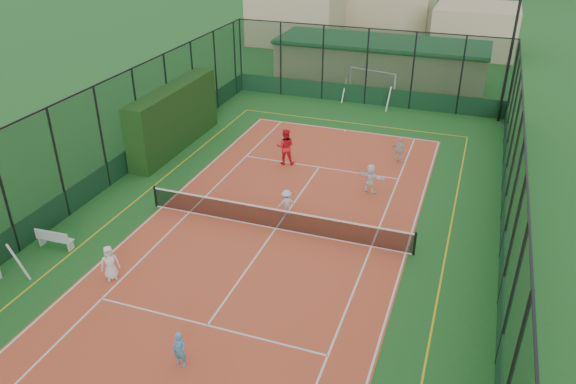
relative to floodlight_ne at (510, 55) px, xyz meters
name	(u,v)px	position (x,y,z in m)	size (l,w,h in m)	color
ground	(276,229)	(-8.60, -16.60, -4.12)	(300.00, 300.00, 0.00)	#1F5B24
court_slab	(276,229)	(-8.60, -16.60, -4.12)	(11.17, 23.97, 0.01)	#CC462D
tennis_net	(276,218)	(-8.60, -16.60, -3.59)	(11.67, 0.12, 1.06)	black
perimeter_fence	(275,176)	(-8.60, -16.60, -1.62)	(18.12, 34.12, 5.00)	#113319
floodlight_ne	(510,55)	(0.00, 0.00, 0.00)	(0.60, 0.26, 8.25)	black
clubhouse	(381,62)	(-8.60, 5.40, -2.55)	(15.20, 7.20, 3.15)	tan
hedge_left	(174,118)	(-16.90, -10.25, -2.41)	(1.18, 7.85, 3.43)	black
white_bench	(55,238)	(-16.40, -20.84, -3.69)	(1.53, 0.42, 0.86)	white
futsal_goal_far	(372,87)	(-8.26, 0.83, -3.04)	(3.36, 0.97, 2.17)	white
child_near_left	(110,263)	(-13.07, -21.85, -3.43)	(0.67, 0.43, 1.37)	white
child_near_mid	(180,350)	(-8.54, -24.83, -3.51)	(0.44, 0.29, 1.21)	#4A9FD3
child_far_left	(287,203)	(-8.54, -15.40, -3.49)	(0.81, 0.46, 1.25)	silver
child_far_right	(400,150)	(-4.83, -8.20, -3.42)	(0.82, 0.34, 1.40)	silver
child_far_back	(370,178)	(-5.56, -12.05, -3.38)	(1.36, 0.43, 1.46)	white
coach	(285,147)	(-10.41, -10.36, -3.16)	(0.93, 0.73, 1.92)	red
tennis_balls	(293,212)	(-8.35, -15.12, -4.08)	(5.18, 1.57, 0.07)	#CCE033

